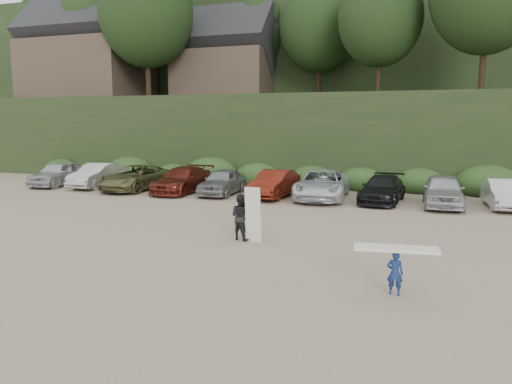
% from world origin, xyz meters
% --- Properties ---
extents(ground, '(120.00, 120.00, 0.00)m').
position_xyz_m(ground, '(0.00, 0.00, 0.00)').
color(ground, tan).
rests_on(ground, ground).
extents(hillside_backdrop, '(90.00, 41.50, 28.00)m').
position_xyz_m(hillside_backdrop, '(-0.26, 35.93, 11.22)').
color(hillside_backdrop, black).
rests_on(hillside_backdrop, ground).
extents(parked_cars, '(40.08, 6.07, 1.63)m').
position_xyz_m(parked_cars, '(0.92, 10.03, 0.76)').
color(parked_cars, '#B3B4B9').
rests_on(parked_cars, ground).
extents(child_surfer, '(2.07, 0.82, 1.21)m').
position_xyz_m(child_surfer, '(4.24, -4.06, 0.82)').
color(child_surfer, navy).
rests_on(child_surfer, ground).
extents(adult_surfer, '(1.29, 0.85, 1.96)m').
position_xyz_m(adult_surfer, '(-1.35, -0.02, 0.85)').
color(adult_surfer, black).
rests_on(adult_surfer, ground).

